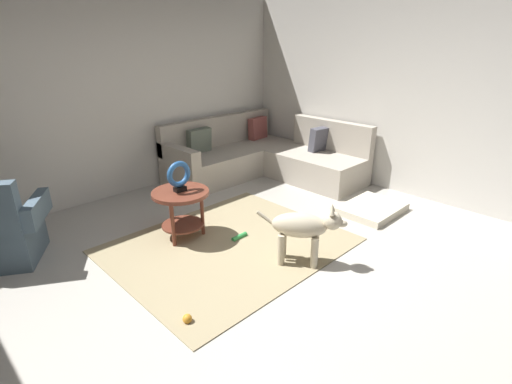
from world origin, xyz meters
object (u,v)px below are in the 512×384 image
object	(u,v)px
dog	(304,228)
sectional_couch	(263,158)
dog_toy_rope	(239,237)
torus_sculpture	(179,176)
dog_bed_mat	(372,209)
dog_toy_ball	(187,319)
side_table	(181,202)

from	to	relation	value
dog	sectional_couch	bearing A→B (deg)	-161.71
sectional_couch	dog_toy_rope	size ratio (longest dim) A/B	11.45
sectional_couch	torus_sculpture	distance (m)	2.27
dog	dog_bed_mat	bearing A→B (deg)	150.31
dog_bed_mat	dog	world-z (taller)	dog
dog_bed_mat	dog_toy_rope	distance (m)	1.78
sectional_couch	dog_bed_mat	distance (m)	1.95
dog_bed_mat	dog_toy_ball	size ratio (longest dim) A/B	10.90
torus_sculpture	dog_toy_rope	size ratio (longest dim) A/B	1.66
torus_sculpture	dog_toy_ball	world-z (taller)	torus_sculpture
torus_sculpture	side_table	bearing A→B (deg)	93.58
sectional_couch	dog_toy_rope	distance (m)	2.12
dog_bed_mat	dog_toy_ball	world-z (taller)	dog_bed_mat
sectional_couch	dog	xyz separation A→B (m)	(-1.56, -2.07, 0.09)
torus_sculpture	dog_bed_mat	size ratio (longest dim) A/B	0.41
dog	torus_sculpture	bearing A→B (deg)	-102.46
sectional_couch	torus_sculpture	size ratio (longest dim) A/B	6.90
side_table	dog	size ratio (longest dim) A/B	0.83
side_table	dog	xyz separation A→B (m)	(0.51, -1.25, -0.04)
dog_bed_mat	dog	size ratio (longest dim) A/B	1.10
sectional_couch	dog	distance (m)	2.59
sectional_couch	torus_sculpture	xyz separation A→B (m)	(-2.07, -0.82, 0.42)
torus_sculpture	dog	distance (m)	1.39
sectional_couch	dog	size ratio (longest dim) A/B	3.10
torus_sculpture	dog	size ratio (longest dim) A/B	0.45
sectional_couch	dog	bearing A→B (deg)	-127.04
dog_toy_ball	torus_sculpture	bearing A→B (deg)	56.44
dog_toy_ball	dog_toy_rope	size ratio (longest dim) A/B	0.37
sectional_couch	side_table	world-z (taller)	sectional_couch
side_table	dog_toy_ball	xyz separation A→B (m)	(-0.77, -1.17, -0.38)
dog_bed_mat	dog_toy_ball	bearing A→B (deg)	-178.94
sectional_couch	dog_toy_ball	xyz separation A→B (m)	(-2.84, -1.99, -0.26)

